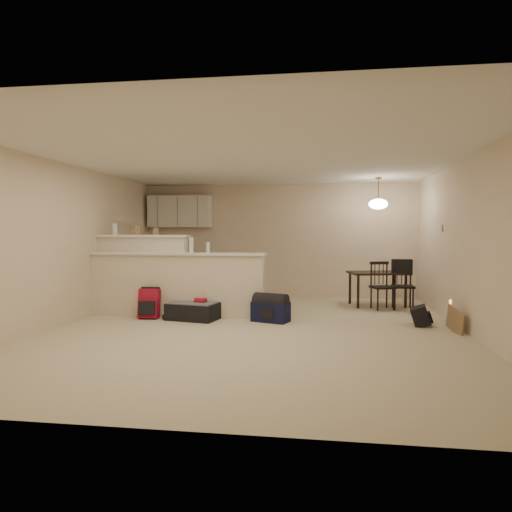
% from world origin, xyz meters
% --- Properties ---
extents(room, '(7.00, 7.02, 2.50)m').
position_xyz_m(room, '(0.00, 0.00, 1.25)').
color(room, beige).
rests_on(room, ground).
extents(breakfast_bar, '(3.08, 0.58, 1.39)m').
position_xyz_m(breakfast_bar, '(-1.76, 0.98, 0.61)').
color(breakfast_bar, beige).
rests_on(breakfast_bar, ground).
extents(upper_cabinets, '(1.40, 0.34, 0.70)m').
position_xyz_m(upper_cabinets, '(-2.20, 3.32, 1.90)').
color(upper_cabinets, white).
rests_on(upper_cabinets, room).
extents(kitchen_counter, '(1.80, 0.60, 0.90)m').
position_xyz_m(kitchen_counter, '(-2.00, 3.19, 0.45)').
color(kitchen_counter, white).
rests_on(kitchen_counter, ground).
extents(thermostat, '(0.02, 0.12, 0.12)m').
position_xyz_m(thermostat, '(2.98, 1.55, 1.50)').
color(thermostat, beige).
rests_on(thermostat, room).
extents(jar, '(0.10, 0.10, 0.20)m').
position_xyz_m(jar, '(-2.72, 1.12, 1.49)').
color(jar, silver).
rests_on(jar, breakfast_bar).
extents(cereal_box, '(0.10, 0.07, 0.16)m').
position_xyz_m(cereal_box, '(-2.27, 1.12, 1.47)').
color(cereal_box, '#926F4B').
rests_on(cereal_box, breakfast_bar).
extents(small_box, '(0.08, 0.06, 0.12)m').
position_xyz_m(small_box, '(-1.95, 1.12, 1.45)').
color(small_box, '#926F4B').
rests_on(small_box, breakfast_bar).
extents(bottle_a, '(0.07, 0.07, 0.26)m').
position_xyz_m(bottle_a, '(-1.24, 0.90, 1.22)').
color(bottle_a, silver).
rests_on(bottle_a, breakfast_bar).
extents(bottle_b, '(0.06, 0.06, 0.18)m').
position_xyz_m(bottle_b, '(-0.95, 0.90, 1.18)').
color(bottle_b, silver).
rests_on(bottle_b, breakfast_bar).
extents(dining_table, '(1.18, 0.91, 0.66)m').
position_xyz_m(dining_table, '(2.04, 2.48, 0.58)').
color(dining_table, black).
rests_on(dining_table, ground).
extents(pendant_lamp, '(0.36, 0.36, 0.62)m').
position_xyz_m(pendant_lamp, '(2.04, 2.48, 1.99)').
color(pendant_lamp, brown).
rests_on(pendant_lamp, room).
extents(dining_chair_near, '(0.48, 0.47, 0.88)m').
position_xyz_m(dining_chair_near, '(2.08, 2.05, 0.44)').
color(dining_chair_near, black).
rests_on(dining_chair_near, ground).
extents(dining_chair_far, '(0.41, 0.39, 0.91)m').
position_xyz_m(dining_chair_far, '(2.46, 2.12, 0.45)').
color(dining_chair_far, black).
rests_on(dining_chair_far, ground).
extents(suitcase, '(0.89, 0.67, 0.27)m').
position_xyz_m(suitcase, '(-1.13, 0.61, 0.13)').
color(suitcase, black).
rests_on(suitcase, ground).
extents(red_backpack, '(0.34, 0.23, 0.49)m').
position_xyz_m(red_backpack, '(-1.89, 0.61, 0.24)').
color(red_backpack, maroon).
rests_on(red_backpack, ground).
extents(navy_duffel, '(0.65, 0.48, 0.31)m').
position_xyz_m(navy_duffel, '(0.15, 0.61, 0.16)').
color(navy_duffel, black).
rests_on(navy_duffel, ground).
extents(black_daypack, '(0.29, 0.37, 0.29)m').
position_xyz_m(black_daypack, '(2.46, 0.61, 0.15)').
color(black_daypack, black).
rests_on(black_daypack, ground).
extents(cardboard_sheet, '(0.11, 0.45, 0.35)m').
position_xyz_m(cardboard_sheet, '(2.85, 0.17, 0.17)').
color(cardboard_sheet, '#926F4B').
rests_on(cardboard_sheet, ground).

